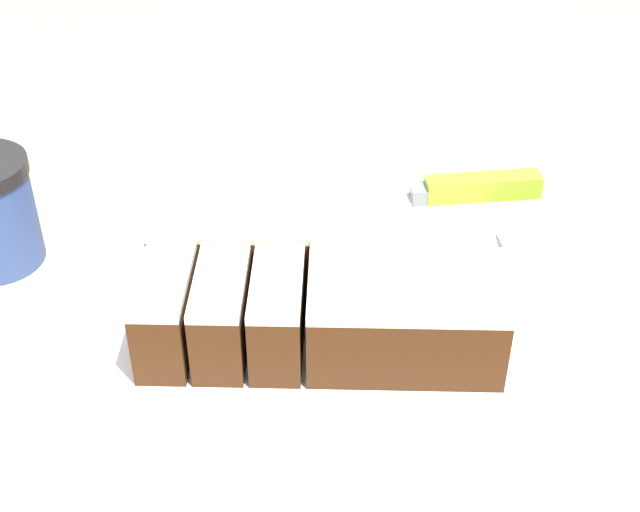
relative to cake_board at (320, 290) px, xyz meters
name	(u,v)px	position (x,y,z in m)	size (l,w,h in m)	color
cake_board	(320,290)	(0.00, 0.00, 0.00)	(0.38, 0.34, 0.01)	silver
cake	(323,255)	(0.00, 0.00, 0.04)	(0.32, 0.28, 0.08)	#472814
knife	(456,190)	(0.13, 0.04, 0.09)	(0.29, 0.06, 0.02)	silver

